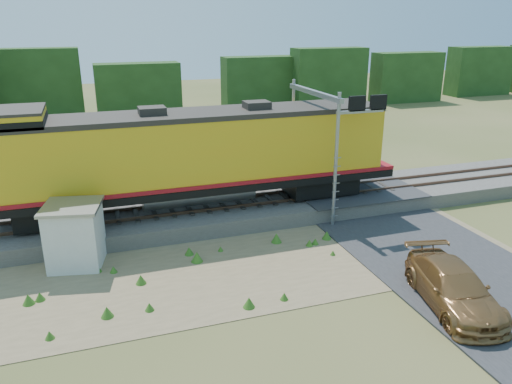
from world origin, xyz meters
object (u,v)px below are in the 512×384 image
object	(u,v)px
shed	(75,235)
signal_gantry	(325,119)
locomotive	(191,155)
car	(454,287)

from	to	relation	value
shed	signal_gantry	xyz separation A→B (m)	(12.87, 2.44, 3.77)
locomotive	car	xyz separation A→B (m)	(7.43, -11.11, -2.89)
signal_gantry	car	world-z (taller)	signal_gantry
locomotive	car	size ratio (longest dim) A/B	4.01
locomotive	signal_gantry	size ratio (longest dim) A/B	3.08
shed	car	bearing A→B (deg)	-19.20
locomotive	shed	distance (m)	6.97
signal_gantry	car	distance (m)	11.35
shed	signal_gantry	bearing A→B (deg)	22.70
shed	signal_gantry	size ratio (longest dim) A/B	0.40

